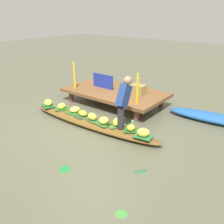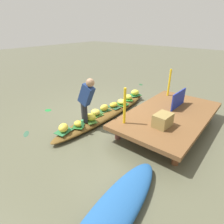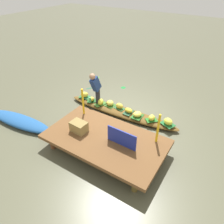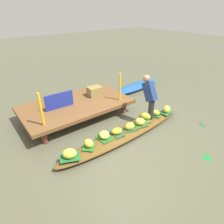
{
  "view_description": "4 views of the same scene",
  "coord_description": "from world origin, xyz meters",
  "px_view_note": "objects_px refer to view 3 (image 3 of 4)",
  "views": [
    {
      "loc": [
        4.02,
        -4.28,
        2.79
      ],
      "look_at": [
        0.49,
        0.27,
        0.42
      ],
      "focal_mm": 39.51,
      "sensor_mm": 36.0,
      "label": 1
    },
    {
      "loc": [
        3.78,
        3.3,
        2.51
      ],
      "look_at": [
        0.1,
        0.28,
        0.25
      ],
      "focal_mm": 29.58,
      "sensor_mm": 36.0,
      "label": 2
    },
    {
      "loc": [
        -2.98,
        5.25,
        4.2
      ],
      "look_at": [
        -0.0,
        0.57,
        0.42
      ],
      "focal_mm": 34.09,
      "sensor_mm": 36.0,
      "label": 3
    },
    {
      "loc": [
        -2.85,
        -3.16,
        3.05
      ],
      "look_at": [
        -0.05,
        0.55,
        0.49
      ],
      "focal_mm": 31.62,
      "sensor_mm": 36.0,
      "label": 4
    }
  ],
  "objects_px": {
    "banana_bunch_6": "(91,99)",
    "banana_bunch_7": "(119,106)",
    "moored_boat": "(20,121)",
    "banana_bunch_2": "(168,122)",
    "banana_bunch_3": "(84,95)",
    "banana_bunch_1": "(152,118)",
    "banana_bunch_8": "(110,103)",
    "banana_bunch_0": "(137,114)",
    "vendor_boat": "(121,112)",
    "banana_bunch_5": "(129,110)",
    "water_bottle": "(90,100)",
    "market_banner": "(122,138)",
    "banana_bunch_4": "(101,102)",
    "vendor_person": "(96,86)",
    "produce_crate": "(79,127)"
  },
  "relations": [
    {
      "from": "banana_bunch_6",
      "to": "banana_bunch_7",
      "type": "xyz_separation_m",
      "value": [
        -1.11,
        -0.11,
        0.02
      ]
    },
    {
      "from": "moored_boat",
      "to": "banana_bunch_2",
      "type": "distance_m",
      "value": 4.69
    },
    {
      "from": "banana_bunch_2",
      "to": "banana_bunch_6",
      "type": "height_order",
      "value": "banana_bunch_2"
    },
    {
      "from": "banana_bunch_3",
      "to": "banana_bunch_1",
      "type": "bearing_deg",
      "value": 179.84
    },
    {
      "from": "banana_bunch_8",
      "to": "banana_bunch_0",
      "type": "bearing_deg",
      "value": 175.38
    },
    {
      "from": "vendor_boat",
      "to": "banana_bunch_3",
      "type": "height_order",
      "value": "banana_bunch_3"
    },
    {
      "from": "banana_bunch_0",
      "to": "banana_bunch_3",
      "type": "relative_size",
      "value": 1.02
    },
    {
      "from": "banana_bunch_5",
      "to": "banana_bunch_7",
      "type": "relative_size",
      "value": 1.03
    },
    {
      "from": "banana_bunch_6",
      "to": "banana_bunch_8",
      "type": "height_order",
      "value": "banana_bunch_8"
    },
    {
      "from": "water_bottle",
      "to": "market_banner",
      "type": "xyz_separation_m",
      "value": [
        -2.18,
        1.52,
        0.37
      ]
    },
    {
      "from": "vendor_boat",
      "to": "banana_bunch_2",
      "type": "bearing_deg",
      "value": -179.83
    },
    {
      "from": "vendor_boat",
      "to": "banana_bunch_6",
      "type": "height_order",
      "value": "banana_bunch_6"
    },
    {
      "from": "banana_bunch_1",
      "to": "banana_bunch_6",
      "type": "bearing_deg",
      "value": 1.85
    },
    {
      "from": "banana_bunch_4",
      "to": "banana_bunch_6",
      "type": "relative_size",
      "value": 1.38
    },
    {
      "from": "banana_bunch_3",
      "to": "banana_bunch_6",
      "type": "distance_m",
      "value": 0.4
    },
    {
      "from": "vendor_boat",
      "to": "banana_bunch_7",
      "type": "relative_size",
      "value": 15.02
    },
    {
      "from": "banana_bunch_0",
      "to": "banana_bunch_2",
      "type": "bearing_deg",
      "value": -172.51
    },
    {
      "from": "vendor_boat",
      "to": "banana_bunch_5",
      "type": "relative_size",
      "value": 14.59
    },
    {
      "from": "moored_boat",
      "to": "banana_bunch_6",
      "type": "bearing_deg",
      "value": -126.03
    },
    {
      "from": "banana_bunch_6",
      "to": "banana_bunch_7",
      "type": "distance_m",
      "value": 1.12
    },
    {
      "from": "banana_bunch_1",
      "to": "banana_bunch_8",
      "type": "height_order",
      "value": "banana_bunch_8"
    },
    {
      "from": "banana_bunch_6",
      "to": "market_banner",
      "type": "distance_m",
      "value": 2.78
    },
    {
      "from": "banana_bunch_2",
      "to": "banana_bunch_4",
      "type": "xyz_separation_m",
      "value": [
        2.41,
        0.16,
        -0.0
      ]
    },
    {
      "from": "banana_bunch_6",
      "to": "vendor_person",
      "type": "xyz_separation_m",
      "value": [
        -0.27,
        0.06,
        0.61
      ]
    },
    {
      "from": "banana_bunch_0",
      "to": "vendor_boat",
      "type": "bearing_deg",
      "value": -5.33
    },
    {
      "from": "vendor_boat",
      "to": "banana_bunch_4",
      "type": "bearing_deg",
      "value": 4.36
    },
    {
      "from": "vendor_boat",
      "to": "moored_boat",
      "type": "bearing_deg",
      "value": 39.89
    },
    {
      "from": "banana_bunch_4",
      "to": "water_bottle",
      "type": "height_order",
      "value": "water_bottle"
    },
    {
      "from": "banana_bunch_7",
      "to": "banana_bunch_3",
      "type": "bearing_deg",
      "value": 1.12
    },
    {
      "from": "banana_bunch_1",
      "to": "vendor_person",
      "type": "height_order",
      "value": "vendor_person"
    },
    {
      "from": "banana_bunch_0",
      "to": "market_banner",
      "type": "distance_m",
      "value": 1.74
    },
    {
      "from": "banana_bunch_0",
      "to": "banana_bunch_4",
      "type": "xyz_separation_m",
      "value": [
        1.43,
        0.03,
        0.01
      ]
    },
    {
      "from": "market_banner",
      "to": "vendor_boat",
      "type": "bearing_deg",
      "value": -58.12
    },
    {
      "from": "banana_bunch_6",
      "to": "banana_bunch_7",
      "type": "height_order",
      "value": "banana_bunch_7"
    },
    {
      "from": "banana_bunch_6",
      "to": "market_banner",
      "type": "relative_size",
      "value": 0.27
    },
    {
      "from": "moored_boat",
      "to": "banana_bunch_1",
      "type": "distance_m",
      "value": 4.21
    },
    {
      "from": "banana_bunch_0",
      "to": "banana_bunch_8",
      "type": "xyz_separation_m",
      "value": [
        1.11,
        -0.09,
        0.01
      ]
    },
    {
      "from": "produce_crate",
      "to": "vendor_boat",
      "type": "bearing_deg",
      "value": -97.65
    },
    {
      "from": "moored_boat",
      "to": "banana_bunch_4",
      "type": "height_order",
      "value": "banana_bunch_4"
    },
    {
      "from": "banana_bunch_1",
      "to": "market_banner",
      "type": "relative_size",
      "value": 0.3
    },
    {
      "from": "banana_bunch_5",
      "to": "market_banner",
      "type": "xyz_separation_m",
      "value": [
        -0.72,
        1.71,
        0.39
      ]
    },
    {
      "from": "banana_bunch_7",
      "to": "produce_crate",
      "type": "bearing_deg",
      "value": 84.91
    },
    {
      "from": "banana_bunch_4",
      "to": "market_banner",
      "type": "height_order",
      "value": "market_banner"
    },
    {
      "from": "moored_boat",
      "to": "banana_bunch_8",
      "type": "bearing_deg",
      "value": -137.05
    },
    {
      "from": "moored_boat",
      "to": "banana_bunch_8",
      "type": "height_order",
      "value": "banana_bunch_8"
    },
    {
      "from": "banana_bunch_5",
      "to": "vendor_person",
      "type": "height_order",
      "value": "vendor_person"
    },
    {
      "from": "banana_bunch_3",
      "to": "water_bottle",
      "type": "bearing_deg",
      "value": 154.21
    },
    {
      "from": "banana_bunch_8",
      "to": "produce_crate",
      "type": "relative_size",
      "value": 0.59
    },
    {
      "from": "banana_bunch_1",
      "to": "banana_bunch_8",
      "type": "relative_size",
      "value": 0.97
    },
    {
      "from": "banana_bunch_2",
      "to": "banana_bunch_7",
      "type": "xyz_separation_m",
      "value": [
        1.71,
        0.03,
        -0.0
      ]
    }
  ]
}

